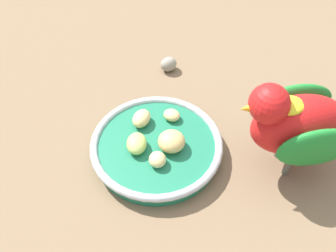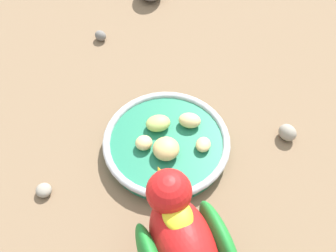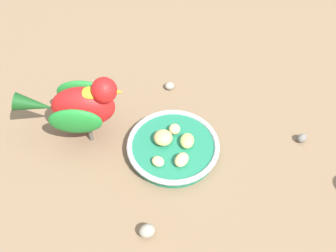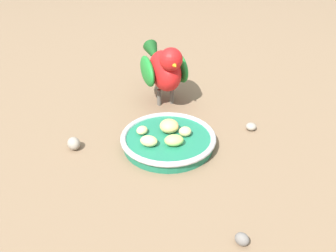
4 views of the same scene
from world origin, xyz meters
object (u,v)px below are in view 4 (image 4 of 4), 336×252
pebble_0 (242,239)px  apple_piece_4 (174,140)px  apple_piece_0 (148,141)px  apple_piece_1 (169,126)px  apple_piece_3 (142,130)px  parrot (164,68)px  pebble_1 (251,127)px  pebble_2 (74,144)px  feeding_bowl (168,140)px  apple_piece_2 (185,131)px

pebble_0 → apple_piece_4: bearing=35.1°
apple_piece_0 → pebble_0: bearing=-134.8°
apple_piece_0 → apple_piece_1: size_ratio=0.88×
apple_piece_3 → pebble_0: (-0.22, -0.21, -0.02)m
apple_piece_1 → apple_piece_3: (-0.02, 0.05, -0.01)m
apple_piece_4 → parrot: size_ratio=0.18×
pebble_1 → pebble_2: 0.36m
apple_piece_0 → parrot: bearing=4.1°
feeding_bowl → pebble_1: 0.18m
parrot → pebble_1: size_ratio=9.18×
feeding_bowl → pebble_0: feeding_bowl is taller
parrot → apple_piece_3: bearing=-30.9°
apple_piece_1 → apple_piece_2: bearing=-103.1°
pebble_1 → apple_piece_2: bearing=123.2°
apple_piece_0 → pebble_2: size_ratio=1.16×
apple_piece_4 → pebble_2: (-0.02, 0.19, -0.02)m
apple_piece_1 → pebble_0: size_ratio=1.75×
apple_piece_0 → pebble_1: apple_piece_0 is taller
pebble_0 → pebble_1: bearing=-0.6°
apple_piece_0 → pebble_2: (-0.01, 0.14, -0.02)m
apple_piece_3 → pebble_2: bearing=112.2°
apple_piece_0 → parrot: 0.22m
pebble_2 → parrot: bearing=-29.8°
apple_piece_2 → apple_piece_4: size_ratio=0.68×
apple_piece_2 → pebble_0: (-0.23, -0.12, -0.02)m
apple_piece_3 → pebble_2: (-0.05, 0.12, -0.02)m
apple_piece_1 → pebble_2: (-0.07, 0.17, -0.02)m
apple_piece_2 → apple_piece_4: 0.04m
apple_piece_2 → apple_piece_3: apple_piece_2 is taller
apple_piece_4 → pebble_2: size_ratio=1.29×
apple_piece_0 → pebble_2: bearing=94.9°
feeding_bowl → apple_piece_1: (0.02, 0.00, 0.02)m
apple_piece_1 → apple_piece_2: size_ratio=1.52×
apple_piece_2 → pebble_1: size_ratio=1.12×
pebble_1 → pebble_2: bearing=113.3°
feeding_bowl → apple_piece_3: size_ratio=7.47×
pebble_0 → feeding_bowl: bearing=35.0°
apple_piece_2 → apple_piece_3: (-0.01, 0.08, -0.00)m
apple_piece_2 → pebble_1: apple_piece_2 is taller
apple_piece_2 → pebble_0: apple_piece_2 is taller
feeding_bowl → apple_piece_1: bearing=6.9°
pebble_2 → pebble_0: bearing=-117.5°
parrot → pebble_2: parrot is taller
apple_piece_0 → apple_piece_3: apple_piece_0 is taller
pebble_1 → feeding_bowl: bearing=121.5°
apple_piece_1 → pebble_0: bearing=-147.0°
pebble_0 → pebble_2: pebble_2 is taller
apple_piece_0 → pebble_0: (-0.18, -0.19, -0.02)m
apple_piece_2 → parrot: 0.19m
apple_piece_3 → apple_piece_4: size_ratio=0.68×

